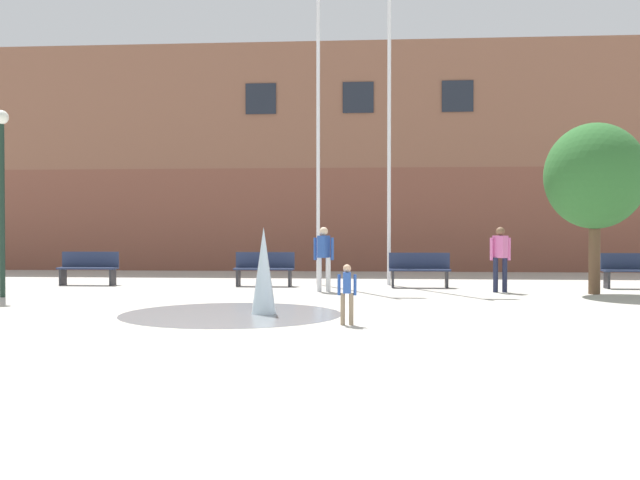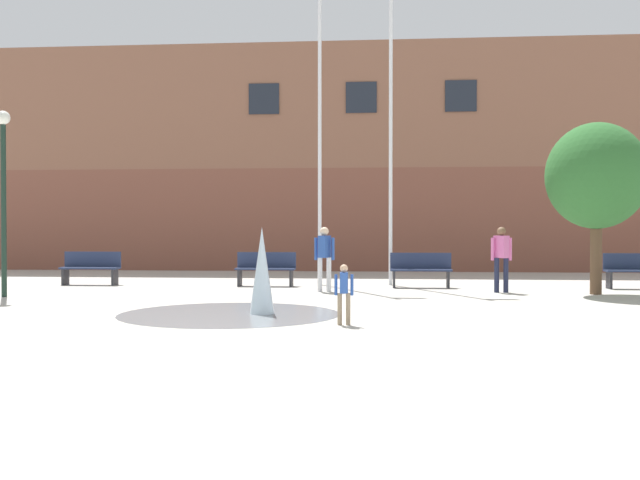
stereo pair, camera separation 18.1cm
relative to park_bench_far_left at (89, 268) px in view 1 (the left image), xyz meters
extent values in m
plane|color=#B2ADA3|center=(7.20, -10.97, -0.48)|extent=(100.00, 100.00, 0.00)
cube|color=brown|center=(7.20, 9.83, 1.38)|extent=(36.00, 6.00, 3.71)
cube|color=brown|center=(7.20, 9.83, 5.50)|extent=(36.00, 6.00, 4.53)
cube|color=#1E232D|center=(3.70, 6.81, 5.72)|extent=(1.10, 0.06, 1.10)
cube|color=#1E232D|center=(7.20, 6.81, 5.72)|extent=(1.10, 0.06, 1.10)
cube|color=#1E232D|center=(10.70, 6.81, 5.72)|extent=(1.10, 0.06, 1.10)
cylinder|color=gray|center=(5.24, -6.47, -0.48)|extent=(4.04, 4.04, 0.01)
cone|color=silver|center=(5.82, -6.37, 0.32)|extent=(0.46, 0.46, 1.59)
cube|color=#28282D|center=(-0.70, -0.06, -0.26)|extent=(0.06, 0.40, 0.44)
cube|color=#28282D|center=(0.70, -0.06, -0.26)|extent=(0.06, 0.40, 0.44)
cube|color=#232D4C|center=(0.00, -0.06, -0.01)|extent=(1.60, 0.44, 0.05)
cube|color=#232D4C|center=(0.00, 0.14, 0.22)|extent=(1.60, 0.04, 0.42)
cube|color=#28282D|center=(4.16, -0.07, -0.26)|extent=(0.06, 0.40, 0.44)
cube|color=#28282D|center=(5.56, -0.07, -0.26)|extent=(0.06, 0.40, 0.44)
cube|color=#232D4C|center=(4.86, -0.07, -0.01)|extent=(1.60, 0.44, 0.05)
cube|color=#232D4C|center=(4.86, 0.13, 0.22)|extent=(1.60, 0.04, 0.42)
cube|color=#28282D|center=(8.29, -0.22, -0.26)|extent=(0.06, 0.40, 0.44)
cube|color=#28282D|center=(9.69, -0.22, -0.26)|extent=(0.06, 0.40, 0.44)
cube|color=#232D4C|center=(8.99, -0.22, -0.01)|extent=(1.60, 0.44, 0.05)
cube|color=#232D4C|center=(8.99, -0.02, 0.22)|extent=(1.60, 0.04, 0.42)
cube|color=#28282D|center=(13.80, -0.12, -0.26)|extent=(0.06, 0.40, 0.44)
cube|color=#232D4C|center=(14.50, -0.12, -0.01)|extent=(1.60, 0.44, 0.05)
cube|color=#232D4C|center=(14.50, 0.08, 0.22)|extent=(1.60, 0.04, 0.42)
cylinder|color=#89755B|center=(7.33, -7.82, -0.22)|extent=(0.07, 0.07, 0.52)
cylinder|color=#89755B|center=(7.47, -7.82, -0.22)|extent=(0.07, 0.07, 0.52)
cube|color=#284C9E|center=(7.40, -7.82, 0.21)|extent=(0.12, 0.21, 0.33)
sphere|color=tan|center=(7.40, -7.82, 0.44)|extent=(0.13, 0.13, 0.13)
cylinder|color=#284C9E|center=(7.27, -7.82, 0.17)|extent=(0.05, 0.05, 0.34)
cylinder|color=#284C9E|center=(7.53, -7.82, 0.17)|extent=(0.05, 0.05, 0.34)
cylinder|color=silver|center=(6.47, -1.62, -0.06)|extent=(0.12, 0.12, 0.84)
cylinder|color=silver|center=(6.69, -1.62, -0.06)|extent=(0.12, 0.12, 0.84)
cube|color=#284C9E|center=(6.58, -1.62, 0.63)|extent=(0.31, 0.39, 0.54)
sphere|color=beige|center=(6.58, -1.62, 1.01)|extent=(0.21, 0.21, 0.21)
cylinder|color=#284C9E|center=(6.37, -1.62, 0.58)|extent=(0.08, 0.08, 0.55)
cylinder|color=#284C9E|center=(6.79, -1.62, 0.58)|extent=(0.08, 0.08, 0.55)
cylinder|color=#1E233D|center=(10.76, -1.47, -0.06)|extent=(0.12, 0.12, 0.84)
cylinder|color=#1E233D|center=(10.98, -1.47, -0.06)|extent=(0.12, 0.12, 0.84)
cube|color=pink|center=(10.87, -1.47, 0.63)|extent=(0.37, 0.39, 0.54)
sphere|color=brown|center=(10.87, -1.47, 1.01)|extent=(0.21, 0.21, 0.21)
cylinder|color=pink|center=(10.66, -1.47, 0.58)|extent=(0.08, 0.08, 0.55)
cylinder|color=pink|center=(11.08, -1.47, 0.58)|extent=(0.08, 0.08, 0.55)
cylinder|color=silver|center=(6.26, 0.64, 3.93)|extent=(0.10, 0.10, 8.82)
cylinder|color=silver|center=(8.21, 0.64, 4.07)|extent=(0.10, 0.10, 9.09)
cylinder|color=#192D23|center=(-0.58, -3.60, 1.47)|extent=(0.12, 0.12, 3.91)
sphere|color=white|center=(-0.58, -3.60, 3.59)|extent=(0.32, 0.32, 0.32)
cylinder|color=brown|center=(13.02, -1.78, 0.29)|extent=(0.27, 0.27, 1.55)
ellipsoid|color=#2D662D|center=(13.02, -1.78, 2.32)|extent=(2.36, 2.36, 2.50)
camera|label=1|loc=(7.89, -19.90, 1.11)|focal=42.00mm
camera|label=2|loc=(8.07, -19.89, 1.11)|focal=42.00mm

